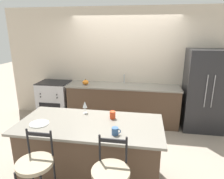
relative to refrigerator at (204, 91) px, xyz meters
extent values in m
plane|color=gray|center=(-1.79, -0.33, -0.90)|extent=(18.00, 18.00, 0.00)
cube|color=beige|center=(-1.79, 0.36, 0.45)|extent=(6.00, 0.07, 2.70)
cube|color=#4C3828|center=(-1.79, 0.04, -0.45)|extent=(2.58, 0.64, 0.90)
cube|color=gray|center=(-1.79, 0.04, 0.02)|extent=(2.61, 0.67, 0.03)
cube|color=black|center=(-1.79, 0.04, 0.03)|extent=(0.56, 0.35, 0.01)
cylinder|color=#ADAFB5|center=(-1.79, 0.25, 0.14)|extent=(0.02, 0.02, 0.22)
cylinder|color=#ADAFB5|center=(-1.79, 0.19, 0.24)|extent=(0.02, 0.12, 0.02)
cube|color=#4C3828|center=(-2.03, -2.00, -0.45)|extent=(1.90, 0.84, 0.88)
cube|color=gray|center=(-2.03, -2.00, 0.00)|extent=(2.02, 0.96, 0.03)
cube|color=#232326|center=(0.00, 0.00, 0.00)|extent=(0.84, 0.67, 1.79)
cylinder|color=#939399|center=(-0.07, -0.35, 0.09)|extent=(0.02, 0.02, 0.68)
cylinder|color=#939399|center=(0.07, -0.35, 0.09)|extent=(0.02, 0.02, 0.68)
cube|color=#B7B7BC|center=(-3.52, 0.03, -0.44)|extent=(0.74, 0.61, 0.92)
cube|color=black|center=(-3.52, -0.28, -0.55)|extent=(0.53, 0.01, 0.29)
cube|color=black|center=(-3.52, 0.03, 0.03)|extent=(0.74, 0.61, 0.02)
cylinder|color=black|center=(-3.73, -0.29, -0.18)|extent=(0.03, 0.02, 0.03)
cylinder|color=black|center=(-3.31, -0.29, -0.18)|extent=(0.03, 0.02, 0.03)
cylinder|color=black|center=(-3.73, -0.29, -0.25)|extent=(0.03, 0.02, 0.03)
cylinder|color=black|center=(-3.31, -0.29, -0.25)|extent=(0.03, 0.02, 0.03)
cylinder|color=gray|center=(-2.46, -2.75, -0.14)|extent=(0.40, 0.40, 0.04)
cylinder|color=black|center=(-2.60, -2.60, 0.04)|extent=(0.02, 0.02, 0.31)
cylinder|color=black|center=(-2.31, -2.60, 0.04)|extent=(0.02, 0.02, 0.31)
cube|color=black|center=(-2.46, -2.60, 0.14)|extent=(0.29, 0.02, 0.04)
cylinder|color=gray|center=(-1.61, -2.75, -0.14)|extent=(0.40, 0.40, 0.04)
cylinder|color=black|center=(-1.75, -2.60, 0.04)|extent=(0.02, 0.02, 0.31)
cylinder|color=black|center=(-1.46, -2.60, 0.04)|extent=(0.02, 0.02, 0.31)
cube|color=black|center=(-1.61, -2.60, 0.14)|extent=(0.29, 0.02, 0.04)
cylinder|color=white|center=(-2.72, -2.14, 0.03)|extent=(0.26, 0.26, 0.01)
torus|color=white|center=(-2.72, -2.14, 0.03)|extent=(0.25, 0.25, 0.01)
cylinder|color=white|center=(-2.20, -1.66, 0.02)|extent=(0.07, 0.07, 0.00)
cylinder|color=white|center=(-2.20, -1.66, 0.07)|extent=(0.01, 0.01, 0.09)
cone|color=white|center=(-2.20, -1.66, 0.16)|extent=(0.07, 0.07, 0.10)
cylinder|color=#335689|center=(-1.64, -2.25, 0.07)|extent=(0.08, 0.08, 0.09)
torus|color=#335689|center=(-1.60, -2.25, 0.07)|extent=(0.06, 0.01, 0.06)
cylinder|color=red|center=(-1.74, -1.79, 0.08)|extent=(0.08, 0.08, 0.11)
ellipsoid|color=orange|center=(-2.68, -0.04, 0.09)|extent=(0.14, 0.14, 0.11)
cylinder|color=brown|center=(-2.68, -0.04, 0.16)|extent=(0.02, 0.02, 0.02)
camera|label=1|loc=(-1.31, -4.45, 1.26)|focal=32.00mm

